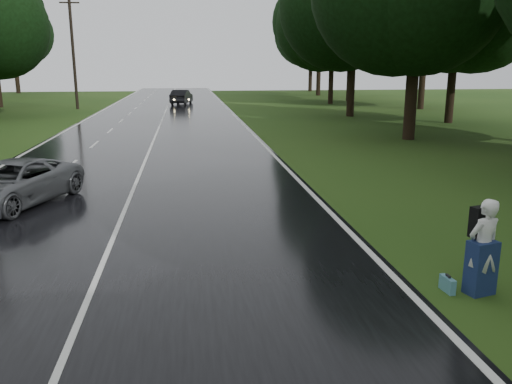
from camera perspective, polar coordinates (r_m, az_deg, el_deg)
ground at (r=9.37m, az=-18.57°, el=-13.03°), size 160.00×160.00×0.00m
road at (r=28.58m, az=-11.22°, el=5.18°), size 12.00×140.00×0.04m
lane_center at (r=28.58m, az=-11.22°, el=5.23°), size 0.12×140.00×0.01m
grey_car at (r=17.07m, az=-25.04°, el=0.86°), size 3.77×5.21×1.32m
far_car at (r=57.50m, az=-8.12°, el=10.22°), size 2.50×4.83×1.52m
hitchhiker at (r=10.39m, az=23.46°, el=-5.82°), size 0.74×0.70×1.80m
suitcase at (r=10.47m, az=20.13°, el=-9.44°), size 0.15×0.41×0.28m
utility_pole_far at (r=53.72m, az=-18.85°, el=8.55°), size 1.80×0.28×10.77m
tree_left_f at (r=58.99m, az=-26.15°, el=8.29°), size 10.02×10.02×15.66m
tree_right_d at (r=31.12m, az=16.25°, el=5.54°), size 8.89×8.89×13.89m
tree_right_e at (r=44.29m, az=10.18°, el=8.13°), size 9.26×9.26×14.47m
tree_right_f at (r=58.42m, az=8.09°, el=9.49°), size 8.84×8.84×13.81m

